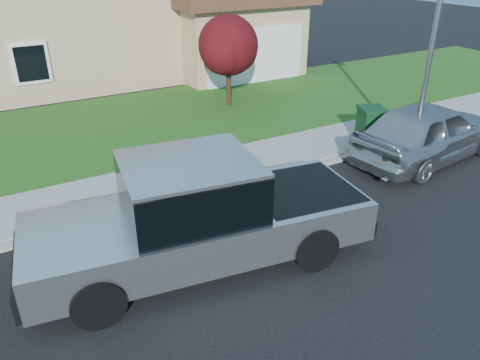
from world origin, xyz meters
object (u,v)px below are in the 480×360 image
Objects in this scene: pickup_truck at (199,216)px; ornamental_tree at (229,48)px; sedan at (429,131)px; street_lamp at (435,40)px; trash_bin at (371,127)px; woman at (195,184)px.

ornamental_tree is at bearing 65.89° from pickup_truck.
street_lamp is at bearing 55.59° from sedan.
ornamental_tree is 2.82× the size of trash_bin.
sedan is (6.90, -0.43, 0.08)m from woman.
street_lamp reaches higher than sedan.
sedan is 1.58m from trash_bin.
street_lamp is (7.29, 1.30, 2.31)m from pickup_truck.
sedan is at bearing 16.57° from pickup_truck.
sedan is at bearing 166.87° from woman.
street_lamp reaches higher than pickup_truck.
pickup_truck is 4.13× the size of woman.
pickup_truck is 7.76m from street_lamp.
trash_bin is at bearing 178.69° from woman.
trash_bin is at bearing -73.99° from ornamental_tree.
woman is (0.65, 1.59, -0.22)m from pickup_truck.
pickup_truck is 1.35× the size of sedan.
pickup_truck is 2.06× the size of ornamental_tree.
sedan is 7.49m from ornamental_tree.
ornamental_tree is at bearing 118.02° from street_lamp.
ornamental_tree is (-2.51, 6.93, 1.33)m from sedan.
ornamental_tree is (5.04, 8.09, 1.18)m from pickup_truck.
street_lamp is at bearing -39.88° from trash_bin.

